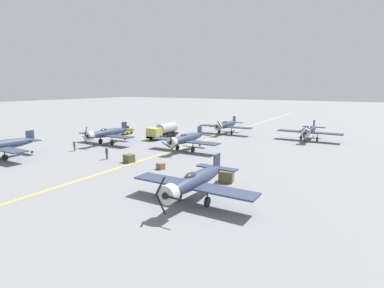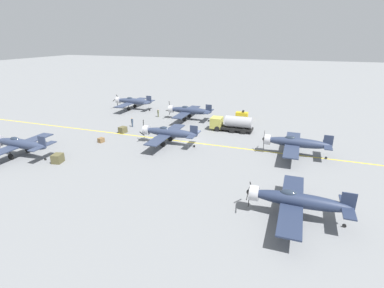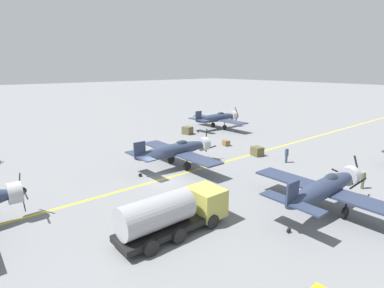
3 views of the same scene
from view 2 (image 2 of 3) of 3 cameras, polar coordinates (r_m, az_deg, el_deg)
name	(u,v)px [view 2 (image 2 of 3)]	position (r m, az deg, el deg)	size (l,w,h in m)	color
ground_plane	(193,143)	(50.86, 0.17, 0.27)	(400.00, 400.00, 0.00)	slate
taxiway_stripe	(193,143)	(50.86, 0.17, 0.27)	(0.30, 160.00, 0.01)	yellow
airplane_mid_center	(168,133)	(49.72, -4.55, 2.19)	(12.00, 9.98, 3.80)	#2E3852
airplane_far_right	(133,101)	(75.55, -11.24, 7.98)	(12.00, 9.98, 3.65)	#313B55
airplane_mid_right	(189,111)	(64.56, -0.67, 6.38)	(12.00, 9.98, 3.72)	#2B364F
airplane_near_center	(295,143)	(47.43, 19.02, 0.25)	(12.00, 9.98, 3.65)	#2A344E
airplane_near_left	(296,200)	(31.27, 19.18, -10.08)	(12.00, 9.98, 3.65)	#232D47
airplane_far_left	(19,144)	(51.28, -30.04, 0.05)	(12.00, 9.98, 3.65)	#2F3953
fuel_tanker	(231,123)	(57.22, 7.52, 3.92)	(2.68, 8.00, 2.98)	black
tow_tractor	(242,115)	(66.93, 9.49, 5.51)	(1.57, 2.60, 1.79)	gold
ground_crew_walking	(132,122)	(60.71, -11.33, 4.14)	(0.40, 0.40, 1.85)	#334256
ground_crew_inspecting	(158,113)	(67.62, -6.47, 5.93)	(0.37, 0.37, 1.71)	#515638
supply_crate_by_tanker	(123,130)	(57.43, -13.05, 2.65)	(1.36, 1.14, 1.14)	brown
supply_crate_mid_lane	(58,158)	(46.80, -24.23, -2.51)	(1.52, 1.27, 1.27)	brown
supply_crate_outboard	(101,140)	(53.20, -16.93, 0.71)	(0.94, 0.78, 0.78)	brown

